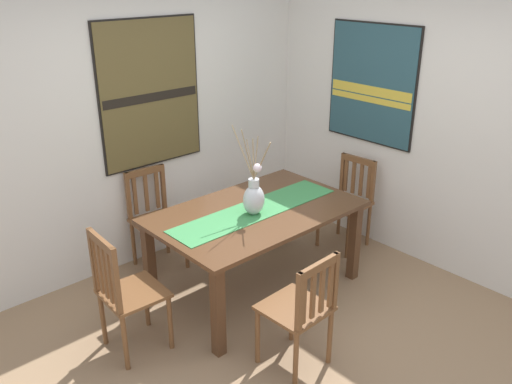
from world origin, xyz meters
name	(u,v)px	position (x,y,z in m)	size (l,w,h in m)	color
ground_plane	(285,338)	(0.00, 0.00, -0.01)	(6.40, 6.40, 0.03)	#8E7051
wall_back	(143,119)	(0.00, 1.86, 1.35)	(6.40, 0.12, 2.70)	silver
wall_side	(436,122)	(1.86, 0.00, 1.35)	(0.12, 6.40, 2.70)	silver
dining_table	(256,221)	(0.28, 0.64, 0.66)	(1.71, 1.07, 0.76)	#51331E
table_runner	(256,210)	(0.28, 0.64, 0.77)	(1.58, 0.36, 0.01)	#388447
centerpiece_vase	(254,197)	(0.22, 0.59, 0.92)	(0.25, 0.34, 0.75)	silver
chair_0	(124,291)	(-0.95, 0.67, 0.51)	(0.44, 0.44, 0.97)	brown
chair_1	(301,309)	(-0.16, -0.30, 0.48)	(0.43, 0.43, 0.90)	brown
chair_2	(155,217)	(-0.12, 1.59, 0.49)	(0.45, 0.45, 0.93)	brown
chair_3	(348,200)	(1.53, 0.64, 0.48)	(0.45, 0.45, 0.90)	brown
painting_on_back_wall	(150,94)	(0.06, 1.79, 1.58)	(1.02, 0.05, 1.31)	black
painting_on_side_wall	(372,84)	(1.79, 0.66, 1.60)	(0.05, 0.97, 1.12)	black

